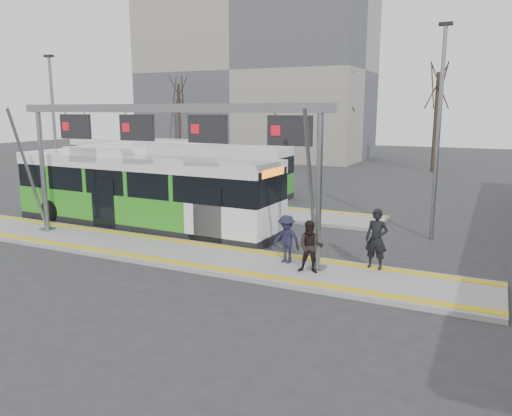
{
  "coord_description": "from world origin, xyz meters",
  "views": [
    {
      "loc": [
        10.42,
        -14.33,
        5.15
      ],
      "look_at": [
        2.02,
        3.0,
        1.34
      ],
      "focal_mm": 35.0,
      "sensor_mm": 36.0,
      "label": 1
    }
  ],
  "objects_px": {
    "gantry": "(162,134)",
    "hero_bus": "(142,191)",
    "passenger_a": "(376,239)",
    "passenger_b": "(311,247)",
    "passenger_c": "(286,239)"
  },
  "relations": [
    {
      "from": "passenger_a",
      "to": "passenger_b",
      "type": "height_order",
      "value": "passenger_a"
    },
    {
      "from": "gantry",
      "to": "passenger_b",
      "type": "bearing_deg",
      "value": -4.35
    },
    {
      "from": "gantry",
      "to": "hero_bus",
      "type": "xyz_separation_m",
      "value": [
        -3.23,
        2.75,
        -2.69
      ]
    },
    {
      "from": "passenger_c",
      "to": "passenger_a",
      "type": "bearing_deg",
      "value": 25.45
    },
    {
      "from": "hero_bus",
      "to": "passenger_b",
      "type": "xyz_separation_m",
      "value": [
        9.02,
        -3.19,
        -0.63
      ]
    },
    {
      "from": "gantry",
      "to": "hero_bus",
      "type": "distance_m",
      "value": 5.02
    },
    {
      "from": "passenger_a",
      "to": "passenger_c",
      "type": "relative_size",
      "value": 1.21
    },
    {
      "from": "passenger_b",
      "to": "passenger_c",
      "type": "height_order",
      "value": "passenger_b"
    },
    {
      "from": "passenger_a",
      "to": "passenger_c",
      "type": "distance_m",
      "value": 2.89
    },
    {
      "from": "passenger_a",
      "to": "passenger_c",
      "type": "height_order",
      "value": "passenger_a"
    },
    {
      "from": "passenger_b",
      "to": "passenger_c",
      "type": "distance_m",
      "value": 1.25
    },
    {
      "from": "hero_bus",
      "to": "passenger_a",
      "type": "bearing_deg",
      "value": -8.29
    },
    {
      "from": "gantry",
      "to": "passenger_a",
      "type": "distance_m",
      "value": 8.22
    },
    {
      "from": "passenger_a",
      "to": "hero_bus",
      "type": "bearing_deg",
      "value": 173.43
    },
    {
      "from": "passenger_b",
      "to": "hero_bus",
      "type": "bearing_deg",
      "value": 149.15
    }
  ]
}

